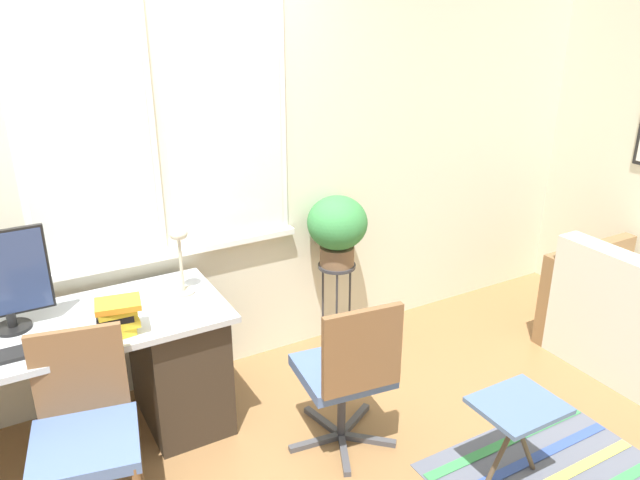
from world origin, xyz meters
name	(u,v)px	position (x,y,z in m)	size (l,w,h in m)	color
ground_plane	(166,465)	(0.00, 0.00, 0.00)	(14.00, 14.00, 0.00)	olive
wall_back_with_window	(102,168)	(0.01, 0.74, 1.36)	(9.00, 0.12, 2.70)	beige
desk	(3,404)	(-0.65, 0.33, 0.39)	(2.19, 0.67, 0.72)	#B2B7BC
monitor	(3,280)	(-0.54, 0.42, 0.98)	(0.40, 0.17, 0.49)	black
keyboard	(15,354)	(-0.55, 0.16, 0.73)	(0.37, 0.11, 0.02)	black
mouse	(75,340)	(-0.30, 0.15, 0.74)	(0.04, 0.06, 0.03)	slate
desk_lamp	(180,251)	(0.28, 0.39, 0.96)	(0.12, 0.12, 0.36)	#BCB299
book_stack	(117,317)	(-0.11, 0.13, 0.81)	(0.23, 0.19, 0.17)	yellow
desk_chair_wooden	(84,429)	(-0.36, -0.16, 0.48)	(0.51, 0.52, 0.87)	brown
office_chair_swivel	(348,372)	(0.86, -0.33, 0.45)	(0.56, 0.56, 0.87)	#47474C
plant_stand	(337,276)	(1.32, 0.54, 0.52)	(0.24, 0.24, 0.60)	#333338
potted_plant	(337,226)	(1.32, 0.54, 0.86)	(0.37, 0.37, 0.45)	brown
floor_rug_striped	(543,470)	(1.61, -0.96, 0.00)	(1.10, 0.71, 0.01)	#565B6B
folding_stool	(518,412)	(1.41, -0.92, 0.41)	(0.38, 0.33, 0.46)	slate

